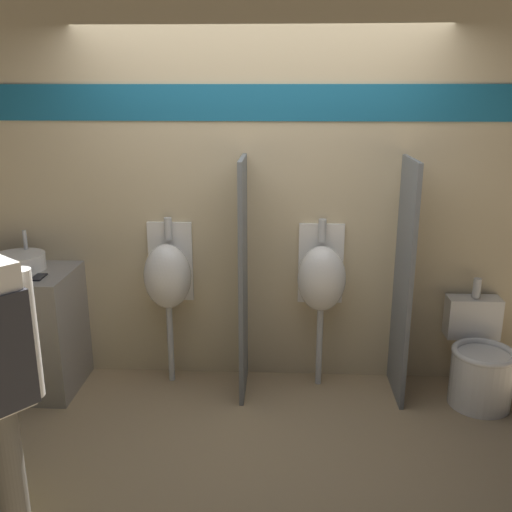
{
  "coord_description": "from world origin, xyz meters",
  "views": [
    {
      "loc": [
        0.17,
        -3.38,
        2.09
      ],
      "look_at": [
        0.0,
        0.17,
        1.05
      ],
      "focal_mm": 40.0,
      "sensor_mm": 36.0,
      "label": 1
    }
  ],
  "objects_px": {
    "sink_basin": "(20,262)",
    "urinal_far": "(321,279)",
    "urinal_near_counter": "(168,276)",
    "toilet": "(479,364)",
    "cell_phone": "(39,277)"
  },
  "relations": [
    {
      "from": "sink_basin",
      "to": "urinal_far",
      "type": "xyz_separation_m",
      "value": [
        2.11,
        0.1,
        -0.12
      ]
    },
    {
      "from": "urinal_near_counter",
      "to": "toilet",
      "type": "relative_size",
      "value": 1.48
    },
    {
      "from": "urinal_far",
      "to": "urinal_near_counter",
      "type": "bearing_deg",
      "value": 180.0
    },
    {
      "from": "urinal_far",
      "to": "toilet",
      "type": "xyz_separation_m",
      "value": [
        1.09,
        -0.19,
        -0.54
      ]
    },
    {
      "from": "urinal_far",
      "to": "toilet",
      "type": "relative_size",
      "value": 1.48
    },
    {
      "from": "cell_phone",
      "to": "urinal_far",
      "type": "height_order",
      "value": "urinal_far"
    },
    {
      "from": "urinal_far",
      "to": "toilet",
      "type": "height_order",
      "value": "urinal_far"
    },
    {
      "from": "urinal_near_counter",
      "to": "urinal_far",
      "type": "distance_m",
      "value": 1.09
    },
    {
      "from": "cell_phone",
      "to": "toilet",
      "type": "relative_size",
      "value": 0.17
    },
    {
      "from": "cell_phone",
      "to": "urinal_far",
      "type": "distance_m",
      "value": 1.93
    },
    {
      "from": "urinal_near_counter",
      "to": "urinal_far",
      "type": "height_order",
      "value": "same"
    },
    {
      "from": "urinal_near_counter",
      "to": "toilet",
      "type": "xyz_separation_m",
      "value": [
        2.18,
        -0.19,
        -0.54
      ]
    },
    {
      "from": "urinal_near_counter",
      "to": "urinal_far",
      "type": "relative_size",
      "value": 1.0
    },
    {
      "from": "cell_phone",
      "to": "urinal_far",
      "type": "xyz_separation_m",
      "value": [
        1.9,
        0.28,
        -0.07
      ]
    },
    {
      "from": "sink_basin",
      "to": "cell_phone",
      "type": "relative_size",
      "value": 2.49
    }
  ]
}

